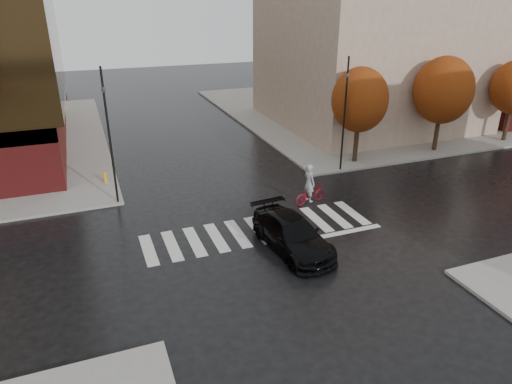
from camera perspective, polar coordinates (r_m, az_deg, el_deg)
ground at (r=22.74m, az=0.75°, el=-5.31°), size 120.00×120.00×0.00m
sidewalk_ne at (r=49.87m, az=14.54°, el=10.11°), size 30.00×30.00×0.15m
crosswalk at (r=23.15m, az=0.29°, el=-4.74°), size 12.00×3.00×0.01m
building_ne_tan at (r=43.14m, az=14.37°, el=20.39°), size 16.00×16.00×18.00m
tree_ne_a at (r=31.89m, az=12.85°, el=11.14°), size 3.80×3.80×6.50m
tree_ne_b at (r=36.17m, az=22.39°, el=11.66°), size 4.20×4.20×6.89m
sedan at (r=21.21m, az=4.55°, el=-5.28°), size 2.62×5.49×1.55m
cyclist at (r=25.94m, az=6.74°, el=0.25°), size 2.16×1.17×2.33m
traffic_light_nw at (r=25.66m, az=-17.98°, el=7.63°), size 0.21×0.19×7.49m
traffic_light_ne at (r=30.05m, az=11.07°, el=10.34°), size 0.18×0.20×7.36m
fire_hydrant at (r=29.91m, az=-18.34°, el=1.80°), size 0.23×0.23×0.66m
manhole at (r=23.36m, az=2.02°, el=-4.48°), size 0.86×0.86×0.01m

